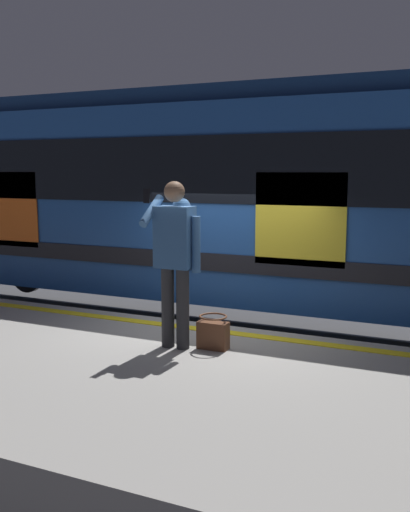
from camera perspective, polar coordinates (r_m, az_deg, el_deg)
name	(u,v)px	position (r m, az deg, el deg)	size (l,w,h in m)	color
ground_plane	(215,393)	(7.58, 0.99, -13.31)	(24.34, 24.34, 0.00)	#3D3D3F
platform	(139,415)	(5.88, -6.54, -15.24)	(14.92, 3.72, 0.90)	gray
safety_line	(205,330)	(7.03, 0.03, -7.25)	(14.63, 0.16, 0.01)	yellow
track_rail_near	(253,355)	(8.77, 4.70, -9.72)	(19.40, 0.08, 0.16)	slate
track_rail_far	(281,331)	(10.08, 7.50, -7.36)	(19.40, 0.08, 0.16)	slate
train_carriage	(183,193)	(9.60, -2.19, 6.20)	(13.60, 2.93, 3.80)	#1E478C
passenger	(175,251)	(6.15, -2.93, 0.53)	(0.57, 0.55, 1.79)	#262628
handbag	(213,333)	(6.27, 0.80, -7.61)	(0.33, 0.30, 0.37)	#59331E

